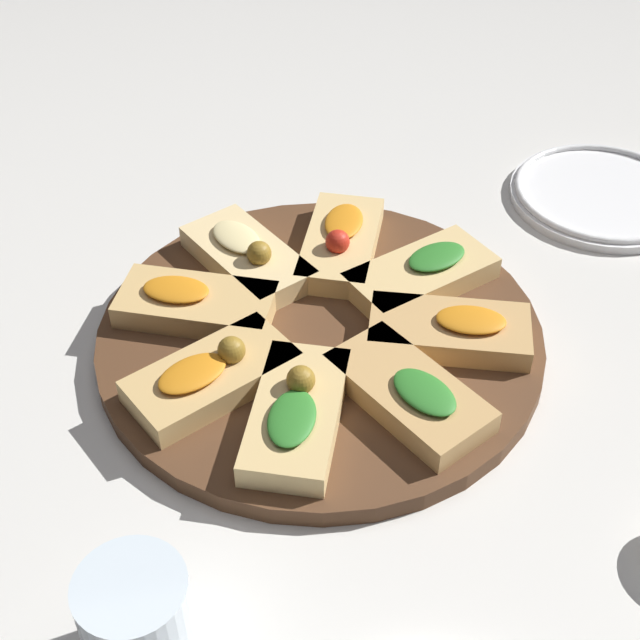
# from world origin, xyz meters

# --- Properties ---
(ground_plane) EXTENTS (3.00, 3.00, 0.00)m
(ground_plane) POSITION_xyz_m (0.00, 0.00, 0.00)
(ground_plane) COLOR silver
(serving_board) EXTENTS (0.42, 0.42, 0.02)m
(serving_board) POSITION_xyz_m (0.00, 0.00, 0.01)
(serving_board) COLOR #51331E
(serving_board) RESTS_ON ground_plane
(focaccia_slice_0) EXTENTS (0.13, 0.16, 0.04)m
(focaccia_slice_0) POSITION_xyz_m (0.05, -0.11, 0.03)
(focaccia_slice_0) COLOR tan
(focaccia_slice_0) RESTS_ON serving_board
(focaccia_slice_1) EXTENTS (0.16, 0.12, 0.04)m
(focaccia_slice_1) POSITION_xyz_m (0.11, -0.04, 0.03)
(focaccia_slice_1) COLOR #DBB775
(focaccia_slice_1) RESTS_ON serving_board
(focaccia_slice_2) EXTENTS (0.16, 0.13, 0.03)m
(focaccia_slice_2) POSITION_xyz_m (0.11, 0.06, 0.03)
(focaccia_slice_2) COLOR tan
(focaccia_slice_2) RESTS_ON serving_board
(focaccia_slice_3) EXTENTS (0.11, 0.16, 0.03)m
(focaccia_slice_3) POSITION_xyz_m (0.04, 0.11, 0.03)
(focaccia_slice_3) COLOR tan
(focaccia_slice_3) RESTS_ON serving_board
(focaccia_slice_4) EXTENTS (0.12, 0.16, 0.03)m
(focaccia_slice_4) POSITION_xyz_m (-0.05, 0.11, 0.03)
(focaccia_slice_4) COLOR #DBB775
(focaccia_slice_4) RESTS_ON serving_board
(focaccia_slice_5) EXTENTS (0.16, 0.12, 0.04)m
(focaccia_slice_5) POSITION_xyz_m (-0.11, 0.05, 0.03)
(focaccia_slice_5) COLOR #DBB775
(focaccia_slice_5) RESTS_ON serving_board
(focaccia_slice_6) EXTENTS (0.16, 0.13, 0.04)m
(focaccia_slice_6) POSITION_xyz_m (-0.11, -0.05, 0.03)
(focaccia_slice_6) COLOR #E5C689
(focaccia_slice_6) RESTS_ON serving_board
(focaccia_slice_7) EXTENTS (0.12, 0.16, 0.03)m
(focaccia_slice_7) POSITION_xyz_m (-0.05, -0.11, 0.03)
(focaccia_slice_7) COLOR tan
(focaccia_slice_7) RESTS_ON serving_board
(plate_left) EXTENTS (0.21, 0.21, 0.02)m
(plate_left) POSITION_xyz_m (-0.17, 0.37, 0.01)
(plate_left) COLOR white
(plate_left) RESTS_ON ground_plane
(water_glass) EXTENTS (0.07, 0.07, 0.09)m
(water_glass) POSITION_xyz_m (0.28, -0.18, 0.05)
(water_glass) COLOR silver
(water_glass) RESTS_ON ground_plane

